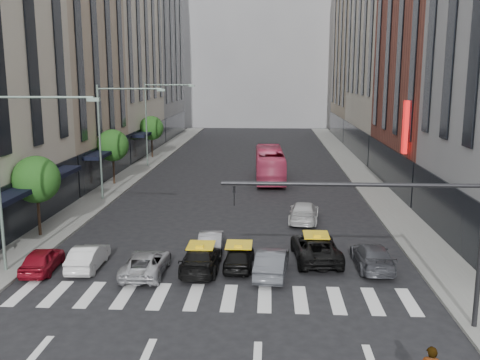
# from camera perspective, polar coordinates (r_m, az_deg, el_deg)

# --- Properties ---
(ground) EXTENTS (160.00, 160.00, 0.00)m
(ground) POSITION_cam_1_polar(r_m,az_deg,el_deg) (23.40, -2.95, -13.87)
(ground) COLOR black
(ground) RESTS_ON ground
(sidewalk_left) EXTENTS (3.00, 96.00, 0.15)m
(sidewalk_left) POSITION_cam_1_polar(r_m,az_deg,el_deg) (53.82, -11.76, 0.40)
(sidewalk_left) COLOR slate
(sidewalk_left) RESTS_ON ground
(sidewalk_right) EXTENTS (3.00, 96.00, 0.15)m
(sidewalk_right) POSITION_cam_1_polar(r_m,az_deg,el_deg) (52.81, 13.13, 0.14)
(sidewalk_right) COLOR slate
(sidewalk_right) RESTS_ON ground
(building_left_b) EXTENTS (8.00, 16.00, 24.00)m
(building_left_b) POSITION_cam_1_polar(r_m,az_deg,el_deg) (52.80, -18.78, 12.86)
(building_left_b) COLOR tan
(building_left_b) RESTS_ON ground
(building_left_c) EXTENTS (8.00, 20.00, 36.00)m
(building_left_c) POSITION_cam_1_polar(r_m,az_deg,el_deg) (70.28, -13.42, 17.48)
(building_left_c) COLOR beige
(building_left_c) RESTS_ON ground
(building_left_d) EXTENTS (8.00, 18.00, 30.00)m
(building_left_d) POSITION_cam_1_polar(r_m,az_deg,el_deg) (88.37, -9.74, 14.31)
(building_left_d) COLOR gray
(building_left_d) RESTS_ON ground
(building_right_b) EXTENTS (8.00, 18.00, 26.00)m
(building_right_b) POSITION_cam_1_polar(r_m,az_deg,el_deg) (50.35, 20.76, 13.99)
(building_right_b) COLOR brown
(building_right_b) RESTS_ON ground
(building_right_d) EXTENTS (8.00, 18.00, 28.00)m
(building_right_d) POSITION_cam_1_polar(r_m,az_deg,el_deg) (87.41, 13.24, 13.55)
(building_right_d) COLOR tan
(building_right_d) RESTS_ON ground
(building_far) EXTENTS (30.00, 10.00, 36.00)m
(building_far) POSITION_cam_1_polar(r_m,az_deg,el_deg) (106.41, 2.02, 15.51)
(building_far) COLOR gray
(building_far) RESTS_ON ground
(tree_near) EXTENTS (2.88, 2.88, 4.95)m
(tree_near) POSITION_cam_1_polar(r_m,az_deg,el_deg) (34.71, -20.91, 0.05)
(tree_near) COLOR black
(tree_near) RESTS_ON sidewalk_left
(tree_mid) EXTENTS (2.88, 2.88, 4.95)m
(tree_mid) POSITION_cam_1_polar(r_m,az_deg,el_deg) (49.55, -13.43, 3.61)
(tree_mid) COLOR black
(tree_mid) RESTS_ON sidewalk_left
(tree_far) EXTENTS (2.88, 2.88, 4.95)m
(tree_far) POSITION_cam_1_polar(r_m,az_deg,el_deg) (64.94, -9.43, 5.48)
(tree_far) COLOR black
(tree_far) RESTS_ON sidewalk_left
(streetlamp_near) EXTENTS (5.38, 0.25, 9.00)m
(streetlamp_near) POSITION_cam_1_polar(r_m,az_deg,el_deg) (28.26, -22.87, 2.16)
(streetlamp_near) COLOR gray
(streetlamp_near) RESTS_ON sidewalk_left
(streetlamp_mid) EXTENTS (5.38, 0.25, 9.00)m
(streetlamp_mid) POSITION_cam_1_polar(r_m,az_deg,el_deg) (43.09, -13.58, 5.53)
(streetlamp_mid) COLOR gray
(streetlamp_mid) RESTS_ON sidewalk_left
(streetlamp_far) EXTENTS (5.38, 0.25, 9.00)m
(streetlamp_far) POSITION_cam_1_polar(r_m,az_deg,el_deg) (58.54, -9.09, 7.10)
(streetlamp_far) COLOR gray
(streetlamp_far) RESTS_ON sidewalk_left
(traffic_signal) EXTENTS (10.10, 0.20, 6.00)m
(traffic_signal) POSITION_cam_1_polar(r_m,az_deg,el_deg) (21.47, 17.54, -4.00)
(traffic_signal) COLOR black
(traffic_signal) RESTS_ON ground
(liberty_sign) EXTENTS (0.30, 0.70, 4.00)m
(liberty_sign) POSITION_cam_1_polar(r_m,az_deg,el_deg) (42.51, 17.23, 5.40)
(liberty_sign) COLOR red
(liberty_sign) RESTS_ON ground
(car_red) EXTENTS (1.73, 3.75, 1.24)m
(car_red) POSITION_cam_1_polar(r_m,az_deg,el_deg) (29.37, -20.35, -7.97)
(car_red) COLOR maroon
(car_red) RESTS_ON ground
(car_white_front) EXTENTS (1.41, 3.83, 1.25)m
(car_white_front) POSITION_cam_1_polar(r_m,az_deg,el_deg) (29.08, -15.89, -7.87)
(car_white_front) COLOR beige
(car_white_front) RESTS_ON ground
(car_silver) EXTENTS (1.99, 4.31, 1.20)m
(car_silver) POSITION_cam_1_polar(r_m,az_deg,el_deg) (27.58, -10.00, -8.72)
(car_silver) COLOR #A6A7AB
(car_silver) RESTS_ON ground
(taxi_left) EXTENTS (1.89, 4.59, 1.33)m
(taxi_left) POSITION_cam_1_polar(r_m,az_deg,el_deg) (27.75, -4.16, -8.31)
(taxi_left) COLOR black
(taxi_left) RESTS_ON ground
(taxi_center) EXTENTS (1.57, 3.69, 1.24)m
(taxi_center) POSITION_cam_1_polar(r_m,az_deg,el_deg) (28.02, -0.11, -8.17)
(taxi_center) COLOR black
(taxi_center) RESTS_ON ground
(car_grey_mid) EXTENTS (1.86, 4.27, 1.37)m
(car_grey_mid) POSITION_cam_1_polar(r_m,az_deg,el_deg) (27.07, 3.42, -8.76)
(car_grey_mid) COLOR #43464B
(car_grey_mid) RESTS_ON ground
(taxi_right) EXTENTS (2.71, 5.23, 1.41)m
(taxi_right) POSITION_cam_1_polar(r_m,az_deg,el_deg) (29.41, 8.08, -7.17)
(taxi_right) COLOR black
(taxi_right) RESTS_ON ground
(car_grey_curb) EXTENTS (1.85, 4.44, 1.28)m
(car_grey_curb) POSITION_cam_1_polar(r_m,az_deg,el_deg) (28.85, 13.95, -7.89)
(car_grey_curb) COLOR #3F4046
(car_grey_curb) RESTS_ON ground
(car_row2_left) EXTENTS (1.48, 3.77, 1.22)m
(car_row2_left) POSITION_cam_1_polar(r_m,az_deg,el_deg) (30.62, -3.11, -6.51)
(car_row2_left) COLOR gray
(car_row2_left) RESTS_ON ground
(car_row2_right) EXTENTS (2.42, 4.88, 1.36)m
(car_row2_right) POSITION_cam_1_polar(r_m,az_deg,el_deg) (36.86, 6.83, -3.40)
(car_row2_right) COLOR #BABABA
(car_row2_right) RESTS_ON ground
(bus) EXTENTS (2.90, 10.96, 3.03)m
(bus) POSITION_cam_1_polar(r_m,az_deg,el_deg) (51.04, 3.20, 1.69)
(bus) COLOR #C2395C
(bus) RESTS_ON ground
(rider) EXTENTS (0.71, 0.54, 1.77)m
(rider) POSITION_cam_1_polar(r_m,az_deg,el_deg) (17.61, 19.72, -17.31)
(rider) COLOR gray
(rider) RESTS_ON motorcycle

